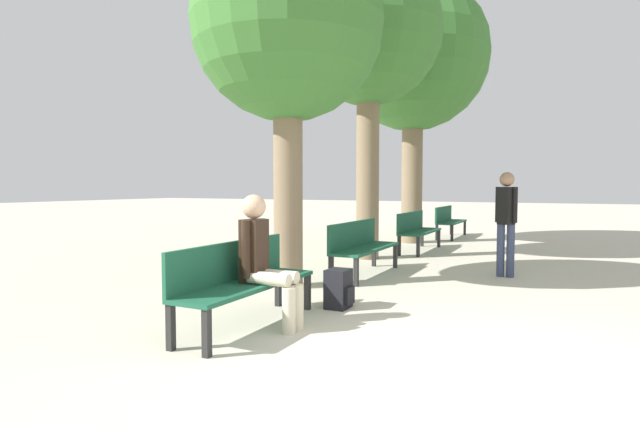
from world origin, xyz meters
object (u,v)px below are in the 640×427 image
object	(u,v)px
tree_row_0	(288,28)
tree_row_2	(413,58)
bench_row_1	(361,244)
pedestrian_near	(506,217)
backpack	(339,289)
bench_row_2	(416,228)
person_seated	(264,258)
bench_row_0	(241,277)
tree_row_1	(368,35)
bench_row_3	(448,219)

from	to	relation	value
tree_row_0	tree_row_2	bearing A→B (deg)	90.00
bench_row_1	tree_row_2	bearing A→B (deg)	96.58
pedestrian_near	tree_row_2	bearing A→B (deg)	123.61
backpack	bench_row_2	bearing A→B (deg)	96.16
person_seated	pedestrian_near	size ratio (longest dim) A/B	0.82
bench_row_0	pedestrian_near	size ratio (longest dim) A/B	1.15
bench_row_0	pedestrian_near	xyz separation A→B (m)	(2.02, 3.97, 0.42)
bench_row_1	bench_row_2	xyz separation A→B (m)	(0.00, 3.15, 0.00)
bench_row_1	tree_row_1	world-z (taller)	tree_row_1
bench_row_3	backpack	size ratio (longest dim) A/B	4.14
backpack	bench_row_3	bearing A→B (deg)	93.85
tree_row_0	tree_row_2	size ratio (longest dim) A/B	0.77
tree_row_1	person_seated	xyz separation A→B (m)	(0.77, -4.78, -3.49)
bench_row_2	pedestrian_near	bearing A→B (deg)	-49.14
bench_row_3	pedestrian_near	distance (m)	5.87
tree_row_1	tree_row_2	size ratio (longest dim) A/B	0.90
bench_row_2	backpack	size ratio (longest dim) A/B	4.14
tree_row_2	backpack	size ratio (longest dim) A/B	14.26
bench_row_3	person_seated	xyz separation A→B (m)	(0.23, -9.40, 0.20)
bench_row_0	tree_row_0	distance (m)	3.55
pedestrian_near	bench_row_2	bearing A→B (deg)	130.86
bench_row_0	backpack	world-z (taller)	bench_row_0
bench_row_2	person_seated	bearing A→B (deg)	-87.90
bench_row_1	bench_row_2	world-z (taller)	same
bench_row_2	bench_row_3	distance (m)	3.15
pedestrian_near	backpack	bearing A→B (deg)	-116.86
bench_row_1	bench_row_2	bearing A→B (deg)	90.00
bench_row_2	pedestrian_near	distance (m)	3.12
bench_row_3	tree_row_0	xyz separation A→B (m)	(-0.54, -7.60, 2.98)
bench_row_0	bench_row_2	distance (m)	6.31
backpack	pedestrian_near	distance (m)	3.31
bench_row_2	pedestrian_near	xyz separation A→B (m)	(2.02, -2.34, 0.42)
bench_row_2	tree_row_0	bearing A→B (deg)	-96.90
bench_row_2	backpack	xyz separation A→B (m)	(0.56, -5.22, -0.27)
tree_row_1	person_seated	distance (m)	5.97
bench_row_3	tree_row_1	bearing A→B (deg)	-96.65
bench_row_0	bench_row_1	world-z (taller)	same
person_seated	pedestrian_near	world-z (taller)	pedestrian_near
person_seated	tree_row_1	bearing A→B (deg)	99.12
bench_row_3	person_seated	size ratio (longest dim) A/B	1.41
tree_row_0	person_seated	size ratio (longest dim) A/B	3.71
tree_row_0	bench_row_1	bearing A→B (deg)	67.48
backpack	bench_row_0	bearing A→B (deg)	-117.54
bench_row_3	pedestrian_near	size ratio (longest dim) A/B	1.15
person_seated	backpack	size ratio (longest dim) A/B	2.94
bench_row_0	backpack	bearing A→B (deg)	62.46
bench_row_0	tree_row_1	size ratio (longest dim) A/B	0.32
tree_row_0	tree_row_1	bearing A→B (deg)	90.00
bench_row_0	bench_row_3	distance (m)	9.46
person_seated	bench_row_3	bearing A→B (deg)	91.39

